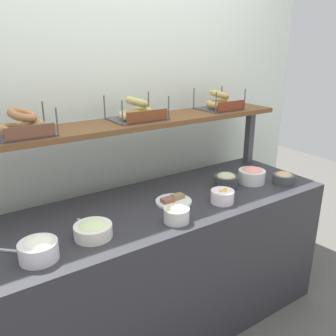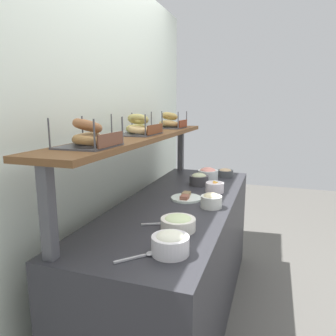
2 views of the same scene
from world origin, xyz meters
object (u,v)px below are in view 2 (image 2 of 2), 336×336
object	(u,v)px
bowl_scallion_spread	(178,223)
bagel_basket_plain	(138,128)
bowl_potato_salad	(211,200)
bagel_basket_sesame	(170,122)
serving_spoon_by_edge	(141,256)
bagel_basket_everything	(88,137)
bowl_fruit_salad	(215,187)
bowl_cream_cheese	(170,243)
bowl_hummus	(225,173)
serving_spoon_near_plate	(164,223)
bowl_tuna_salad	(199,179)
serving_plate_white	(186,198)
bowl_lox_spread	(208,174)

from	to	relation	value
bowl_scallion_spread	bagel_basket_plain	bearing A→B (deg)	41.35
bowl_potato_salad	bagel_basket_sesame	size ratio (longest dim) A/B	0.48
serving_spoon_by_edge	bagel_basket_everything	bearing A→B (deg)	63.67
bowl_potato_salad	bagel_basket_plain	size ratio (longest dim) A/B	0.42
bowl_fruit_salad	bagel_basket_plain	bearing A→B (deg)	120.74
bowl_cream_cheese	bowl_fruit_salad	world-z (taller)	bowl_cream_cheese
bowl_scallion_spread	bowl_hummus	world-z (taller)	bowl_scallion_spread
serving_spoon_near_plate	bagel_basket_plain	world-z (taller)	bagel_basket_plain
bowl_tuna_salad	bowl_fruit_salad	size ratio (longest dim) A/B	1.13
bowl_fruit_salad	serving_plate_white	bearing A→B (deg)	147.40
serving_spoon_by_edge	bagel_basket_everything	size ratio (longest dim) A/B	0.50
bowl_potato_salad	serving_plate_white	xyz separation A→B (m)	(0.12, 0.19, -0.03)
bagel_basket_everything	bowl_potato_salad	bearing A→B (deg)	-40.14
bowl_lox_spread	bowl_scallion_spread	bearing A→B (deg)	-175.98
bowl_scallion_spread	bagel_basket_sesame	distance (m)	1.27
bowl_cream_cheese	bowl_scallion_spread	distance (m)	0.26
bowl_fruit_salad	bagel_basket_sesame	world-z (taller)	bagel_basket_sesame
bowl_cream_cheese	bagel_basket_sesame	xyz separation A→B (m)	(1.38, 0.46, 0.43)
bowl_lox_spread	serving_spoon_by_edge	world-z (taller)	bowl_lox_spread
bowl_fruit_salad	bowl_hummus	bearing A→B (deg)	0.42
serving_spoon_near_plate	bagel_basket_sesame	distance (m)	1.21
bowl_lox_spread	bagel_basket_sesame	bearing A→B (deg)	91.74
bowl_scallion_spread	bagel_basket_plain	distance (m)	0.78
bowl_scallion_spread	bagel_basket_everything	size ratio (longest dim) A/B	0.63
serving_plate_white	bowl_potato_salad	bearing A→B (deg)	-120.83
bowl_fruit_salad	bagel_basket_plain	world-z (taller)	bagel_basket_plain
bowl_scallion_spread	serving_plate_white	distance (m)	0.54
bowl_potato_salad	bowl_lox_spread	size ratio (longest dim) A/B	0.76
bowl_tuna_salad	bagel_basket_sesame	world-z (taller)	bagel_basket_sesame
bowl_scallion_spread	bowl_hummus	distance (m)	1.29
bowl_scallion_spread	serving_spoon_by_edge	size ratio (longest dim) A/B	1.25
bowl_hummus	serving_spoon_by_edge	distance (m)	1.62
serving_plate_white	bagel_basket_everything	world-z (taller)	bagel_basket_everything
bowl_cream_cheese	bowl_hummus	world-z (taller)	bowl_cream_cheese
bowl_hummus	bagel_basket_everything	xyz separation A→B (m)	(-1.46, 0.44, 0.44)
bowl_potato_salad	serving_spoon_by_edge	size ratio (longest dim) A/B	0.93
bowl_tuna_salad	bowl_lox_spread	distance (m)	0.20
bowl_tuna_salad	bagel_basket_everything	distance (m)	1.21
bowl_cream_cheese	bowl_tuna_salad	bearing A→B (deg)	7.41
bowl_lox_spread	serving_plate_white	distance (m)	0.60
bowl_hummus	serving_spoon_by_edge	size ratio (longest dim) A/B	0.97
bowl_lox_spread	serving_spoon_by_edge	bearing A→B (deg)	-179.30
bagel_basket_everything	bagel_basket_plain	distance (m)	0.65
bowl_cream_cheese	serving_plate_white	xyz separation A→B (m)	(0.79, 0.15, -0.04)
bagel_basket_plain	bowl_hummus	bearing A→B (deg)	-29.92
serving_spoon_near_plate	serving_spoon_by_edge	bearing A→B (deg)	-174.96
bowl_cream_cheese	serving_spoon_near_plate	bearing A→B (deg)	24.30
bowl_tuna_salad	bowl_hummus	world-z (taller)	bowl_tuna_salad
bagel_basket_plain	bowl_lox_spread	bearing A→B (deg)	-28.01
bowl_cream_cheese	bagel_basket_everything	size ratio (longest dim) A/B	0.57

